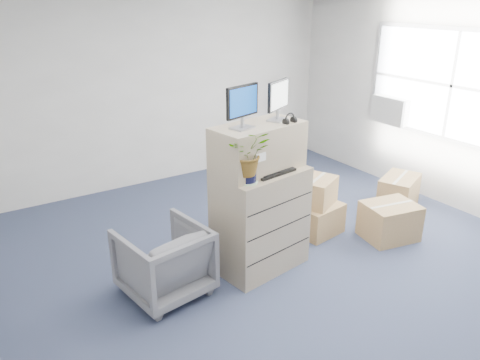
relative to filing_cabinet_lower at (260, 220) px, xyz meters
The scene contains 18 objects.
ground 0.76m from the filing_cabinet_lower, 63.50° to the right, with size 7.00×7.00×0.00m, color #292F4A.
wall_back 3.18m from the filing_cabinet_lower, 85.81° to the left, with size 6.00×0.02×2.80m, color #B7B4AD.
window 3.38m from the filing_cabinet_lower, ahead, with size 0.07×2.72×1.52m.
ac_unit 3.30m from the filing_cabinet_lower, 17.08° to the left, with size 0.24×0.60×0.40m, color white.
filing_cabinet_lower is the anchor object (origin of this frame).
filing_cabinet_upper 0.81m from the filing_cabinet_lower, 98.85° to the left, with size 0.97×0.49×0.49m, color tan.
monitor_left 1.31m from the filing_cabinet_lower, behind, with size 0.42×0.22×0.43m.
monitor_right 1.32m from the filing_cabinet_lower, 18.07° to the left, with size 0.39×0.24×0.42m.
headphones 1.14m from the filing_cabinet_lower, 13.54° to the right, with size 0.14×0.14×0.02m, color black.
keyboard 0.60m from the filing_cabinet_lower, 61.91° to the right, with size 0.48×0.20×0.02m, color black.
mouse 0.67m from the filing_cabinet_lower, 10.61° to the right, with size 0.11×0.07×0.04m, color silver.
water_bottle 0.70m from the filing_cabinet_lower, 21.90° to the left, with size 0.07×0.07×0.25m, color gray.
phone_dock 0.62m from the filing_cabinet_lower, 131.11° to the left, with size 0.07×0.06×0.15m.
external_drive 0.71m from the filing_cabinet_lower, 32.69° to the left, with size 0.20×0.15×0.06m, color black.
tissue_box 0.75m from the filing_cabinet_lower, 25.66° to the left, with size 0.28×0.14×0.10m, color #3B93C8.
potted_plant 0.89m from the filing_cabinet_lower, 147.60° to the right, with size 0.53×0.56×0.44m.
office_chair 1.12m from the filing_cabinet_lower, behind, with size 0.78×0.73×0.80m, color slate.
cardboard_boxes 1.75m from the filing_cabinet_lower, ahead, with size 2.16×1.21×0.73m.
Camera 1 is at (-2.87, -3.26, 2.86)m, focal length 35.00 mm.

